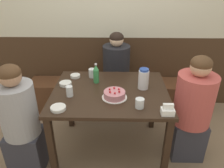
{
  "coord_description": "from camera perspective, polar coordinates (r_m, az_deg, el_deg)",
  "views": [
    {
      "loc": [
        0.07,
        -1.94,
        1.86
      ],
      "look_at": [
        0.02,
        0.05,
        0.83
      ],
      "focal_mm": 35.0,
      "sensor_mm": 36.0,
      "label": 1
    }
  ],
  "objects": [
    {
      "name": "bowl_side_dish",
      "position": [
        2.37,
        -12.04,
        0.09
      ],
      "size": [
        0.13,
        0.13,
        0.03
      ],
      "color": "white",
      "rests_on": "dining_table"
    },
    {
      "name": "glass_water_tall",
      "position": [
        2.15,
        -11.05,
        -1.84
      ],
      "size": [
        0.07,
        0.07,
        0.1
      ],
      "color": "silver",
      "rests_on": "dining_table"
    },
    {
      "name": "soju_bottle",
      "position": [
        2.35,
        -4.19,
        2.69
      ],
      "size": [
        0.06,
        0.06,
        0.22
      ],
      "color": "#388E4C",
      "rests_on": "dining_table"
    },
    {
      "name": "bench_seat",
      "position": [
        3.22,
        -0.01,
        -3.09
      ],
      "size": [
        2.37,
        0.38,
        0.45
      ],
      "color": "#56331E",
      "rests_on": "ground_plane"
    },
    {
      "name": "back_wall",
      "position": [
        3.05,
        0.09,
        15.91
      ],
      "size": [
        4.8,
        0.04,
        2.5
      ],
      "color": "#3D2819",
      "rests_on": "ground_plane"
    },
    {
      "name": "glass_tumbler_short",
      "position": [
        2.5,
        -5.19,
        2.87
      ],
      "size": [
        0.08,
        0.08,
        0.1
      ],
      "color": "silver",
      "rests_on": "dining_table"
    },
    {
      "name": "bowl_rice_small",
      "position": [
        1.98,
        -13.87,
        -6.13
      ],
      "size": [
        0.13,
        0.13,
        0.03
      ],
      "color": "white",
      "rests_on": "dining_table"
    },
    {
      "name": "dining_table",
      "position": [
        2.27,
        -0.5,
        -3.98
      ],
      "size": [
        1.17,
        0.94,
        0.78
      ],
      "color": "black",
      "rests_on": "ground_plane"
    },
    {
      "name": "glass_shot_small",
      "position": [
        1.95,
        7.24,
        -5.0
      ],
      "size": [
        0.08,
        0.08,
        0.09
      ],
      "color": "silver",
      "rests_on": "dining_table"
    },
    {
      "name": "water_pitcher",
      "position": [
        2.24,
        8.24,
        1.34
      ],
      "size": [
        0.11,
        0.11,
        0.22
      ],
      "color": "white",
      "rests_on": "dining_table"
    },
    {
      "name": "birthday_cake",
      "position": [
        2.09,
        0.66,
        -2.76
      ],
      "size": [
        0.24,
        0.24,
        0.09
      ],
      "color": "white",
      "rests_on": "dining_table"
    },
    {
      "name": "person_grey_tee",
      "position": [
        2.29,
        -22.66,
        -9.39
      ],
      "size": [
        0.35,
        0.35,
        1.17
      ],
      "color": "#33333D",
      "rests_on": "ground_plane"
    },
    {
      "name": "bowl_soup_white",
      "position": [
        2.53,
        -9.58,
        2.09
      ],
      "size": [
        0.11,
        0.11,
        0.03
      ],
      "color": "white",
      "rests_on": "dining_table"
    },
    {
      "name": "napkin_holder",
      "position": [
        1.91,
        14.35,
        -6.74
      ],
      "size": [
        0.11,
        0.08,
        0.11
      ],
      "color": "white",
      "rests_on": "dining_table"
    },
    {
      "name": "ground_plane",
      "position": [
        2.69,
        -0.44,
        -16.35
      ],
      "size": [
        12.0,
        12.0,
        0.0
      ],
      "primitive_type": "plane",
      "color": "#846B51"
    },
    {
      "name": "person_pale_blue_shirt",
      "position": [
        2.4,
        20.18,
        -6.42
      ],
      "size": [
        0.39,
        0.39,
        1.18
      ],
      "rotation": [
        0.0,
        0.0,
        3.14
      ],
      "color": "#33333D",
      "rests_on": "ground_plane"
    },
    {
      "name": "person_teal_shirt",
      "position": [
        2.96,
        1.1,
        1.74
      ],
      "size": [
        0.35,
        0.35,
        1.19
      ],
      "rotation": [
        0.0,
        0.0,
        -1.57
      ],
      "color": "#33333D",
      "rests_on": "ground_plane"
    }
  ]
}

